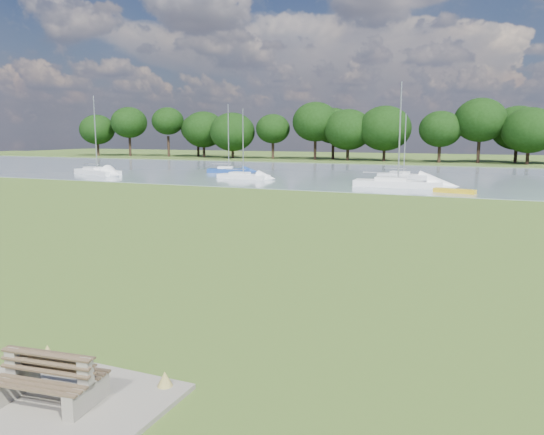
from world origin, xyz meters
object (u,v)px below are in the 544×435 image
at_px(bench_pair, 50,380).
at_px(sailboat_5, 243,175).
at_px(sailboat_3, 97,170).
at_px(kayak, 454,191).
at_px(sailboat_1, 228,169).
at_px(sailboat_6, 403,174).
at_px(sailboat_4, 397,181).

distance_m(bench_pair, sailboat_5, 47.96).
bearing_deg(sailboat_3, kayak, 14.88).
bearing_deg(sailboat_1, sailboat_6, -21.45).
xyz_separation_m(bench_pair, sailboat_5, (-17.83, 44.52, -0.05)).
bearing_deg(sailboat_6, sailboat_4, -75.68).
bearing_deg(bench_pair, sailboat_6, 85.56).
bearing_deg(bench_pair, sailboat_4, 84.76).
relative_size(bench_pair, sailboat_5, 0.27).
distance_m(kayak, sailboat_5, 22.76).
xyz_separation_m(sailboat_1, sailboat_5, (5.44, -7.08, -0.06)).
height_order(sailboat_1, sailboat_6, sailboat_1).
xyz_separation_m(sailboat_5, sailboat_6, (15.88, 6.90, 0.03)).
relative_size(kayak, sailboat_1, 0.40).
bearing_deg(sailboat_1, sailboat_4, -44.05).
relative_size(bench_pair, sailboat_3, 0.22).
height_order(bench_pair, sailboat_4, sailboat_4).
xyz_separation_m(bench_pair, kayak, (4.23, 38.91, -0.29)).
relative_size(sailboat_1, sailboat_3, 0.91).
bearing_deg(sailboat_5, sailboat_6, 28.35).
relative_size(sailboat_3, sailboat_5, 1.23).
height_order(sailboat_3, sailboat_4, sailboat_4).
distance_m(sailboat_5, sailboat_6, 17.31).
relative_size(sailboat_4, sailboat_5, 1.27).
relative_size(sailboat_5, sailboat_6, 1.07).
relative_size(kayak, sailboat_4, 0.36).
bearing_deg(sailboat_1, kayak, -45.72).
distance_m(kayak, sailboat_1, 30.29).
distance_m(sailboat_4, sailboat_5, 16.99).
xyz_separation_m(kayak, sailboat_5, (-22.06, 5.61, 0.24)).
xyz_separation_m(sailboat_1, sailboat_6, (21.33, -0.18, -0.03)).
height_order(kayak, sailboat_3, sailboat_3).
bearing_deg(kayak, sailboat_4, 162.64).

